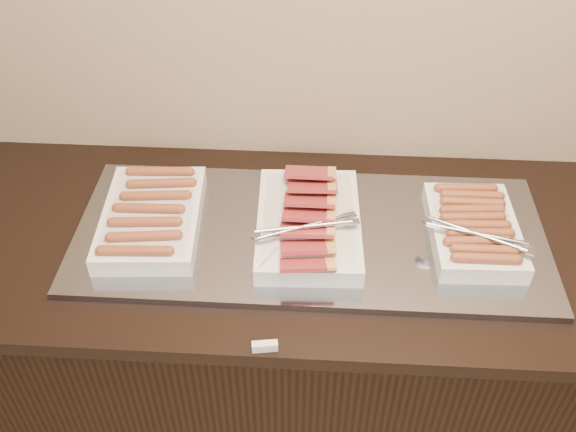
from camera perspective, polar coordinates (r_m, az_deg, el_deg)
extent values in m
cube|color=black|center=(2.01, 1.21, -11.63)|extent=(2.00, 0.70, 0.86)
cube|color=black|center=(1.67, 1.43, -2.36)|extent=(2.06, 0.76, 0.04)
cube|color=gray|center=(1.65, 1.95, -1.63)|extent=(1.20, 0.50, 0.02)
cube|color=silver|center=(1.68, -12.00, -0.16)|extent=(0.27, 0.38, 0.05)
cylinder|color=brown|center=(1.55, -13.46, -3.04)|extent=(0.16, 0.03, 0.03)
cylinder|color=brown|center=(1.59, -12.69, -1.77)|extent=(0.16, 0.04, 0.03)
cylinder|color=brown|center=(1.62, -12.61, -0.52)|extent=(0.16, 0.04, 0.03)
cylinder|color=brown|center=(1.66, -12.28, 0.66)|extent=(0.16, 0.03, 0.03)
cylinder|color=brown|center=(1.70, -11.69, 1.78)|extent=(0.16, 0.04, 0.03)
cylinder|color=brown|center=(1.73, -11.20, 2.86)|extent=(0.16, 0.04, 0.03)
cylinder|color=brown|center=(1.78, -11.30, 3.90)|extent=(0.16, 0.03, 0.03)
cube|color=silver|center=(1.63, 1.84, -0.73)|extent=(0.27, 0.40, 0.05)
cube|color=#9B3239|center=(1.50, 1.71, -4.10)|extent=(0.14, 0.10, 0.04)
cube|color=#9B3239|center=(1.53, 1.72, -2.61)|extent=(0.14, 0.10, 0.04)
cube|color=#9B3239|center=(1.57, 1.66, -1.18)|extent=(0.13, 0.09, 0.04)
cube|color=#9B3239|center=(1.60, 1.86, 0.17)|extent=(0.13, 0.09, 0.04)
cube|color=#9B3239|center=(1.64, 1.91, 1.46)|extent=(0.13, 0.09, 0.04)
cube|color=#9B3239|center=(1.68, 2.19, 2.69)|extent=(0.13, 0.09, 0.04)
cube|color=#9B3239|center=(1.72, 1.88, 3.88)|extent=(0.13, 0.09, 0.04)
cube|color=silver|center=(1.67, 16.15, -1.27)|extent=(0.22, 0.33, 0.05)
cylinder|color=brown|center=(1.56, 17.22, -3.64)|extent=(0.14, 0.03, 0.03)
cylinder|color=brown|center=(1.58, 17.11, -2.91)|extent=(0.14, 0.03, 0.03)
cylinder|color=brown|center=(1.60, 16.48, -2.17)|extent=(0.14, 0.04, 0.03)
cylinder|color=brown|center=(1.62, 16.75, -1.48)|extent=(0.14, 0.03, 0.03)
cylinder|color=brown|center=(1.64, 16.48, -0.80)|extent=(0.14, 0.03, 0.03)
cylinder|color=brown|center=(1.66, 16.12, -0.12)|extent=(0.14, 0.04, 0.03)
cylinder|color=brown|center=(1.68, 16.04, 0.53)|extent=(0.14, 0.04, 0.03)
cylinder|color=brown|center=(1.71, 16.10, 1.15)|extent=(0.14, 0.03, 0.03)
cylinder|color=brown|center=(1.73, 16.06, 1.77)|extent=(0.14, 0.03, 0.03)
cylinder|color=brown|center=(1.75, 15.52, 2.39)|extent=(0.14, 0.03, 0.03)
cube|color=silver|center=(1.41, -2.07, -11.50)|extent=(0.06, 0.03, 0.02)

